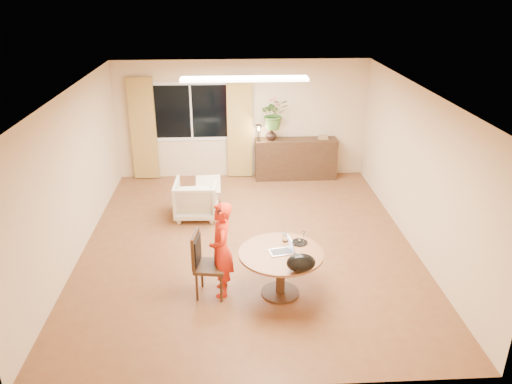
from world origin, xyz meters
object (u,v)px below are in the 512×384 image
dining_chair (211,265)px  armchair (196,199)px  dining_table (281,261)px  child (221,249)px  sideboard (296,159)px

dining_chair → armchair: (-0.35, 2.57, -0.12)m
dining_table → child: size_ratio=0.85×
dining_table → dining_chair: bearing=177.7°
armchair → sideboard: size_ratio=0.44×
dining_chair → sideboard: dining_chair is taller
dining_table → dining_chair: dining_chair is taller
child → armchair: child is taller
child → dining_table: bearing=82.3°
dining_table → child: child is taller
child → armchair: size_ratio=1.75×
dining_table → child: (-0.82, 0.08, 0.17)m
armchair → sideboard: (2.12, 1.88, 0.09)m
sideboard → dining_table: bearing=-100.0°
dining_table → child: 0.84m
dining_chair → sideboard: size_ratio=0.53×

